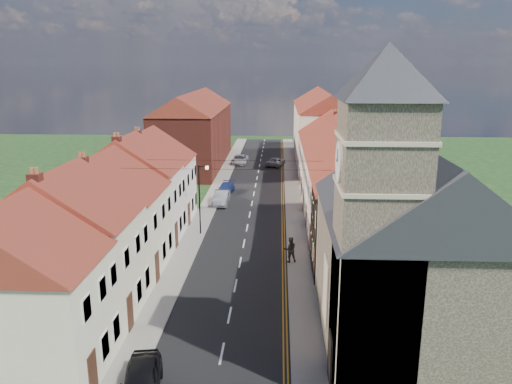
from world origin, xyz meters
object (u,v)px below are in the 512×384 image
Objects in this scene: car_mid at (221,198)px; car_distant at (240,160)px; car_distant_b at (276,162)px; lamppost at (200,195)px; pedestrian_right at (290,249)px; car_near at (141,381)px; car_far at (226,189)px; church at (410,239)px.

car_distant is at bearing 90.06° from car_mid.
lamppost is at bearing 93.03° from car_distant_b.
pedestrian_right is (6.62, -37.02, 0.43)m from car_distant.
lamppost is 10.12m from car_mid.
car_distant is 2.45× the size of pedestrian_right.
pedestrian_right is at bearing 57.23° from car_near.
car_distant_b is at bearing 76.71° from car_far.
pedestrian_right is (6.90, 15.46, 0.36)m from car_near.
pedestrian_right reaches higher than car_distant_b.
lamppost is at bearing -89.11° from car_distant.
car_distant_b is (-1.38, 35.93, -0.47)m from pedestrian_right.
car_mid is at bearing -88.22° from car_distant.
car_distant is 1.07× the size of car_distant_b.
car_distant is at bearing 104.41° from church.
car_near is at bearing -84.24° from car_far.
lamppost is 30.76m from car_distant_b.
car_mid is 21.39m from car_distant.
car_mid is 0.90× the size of car_distant.
lamppost is 1.53× the size of car_far.
car_mid reaches higher than car_far.
church is 49.59m from car_distant.
pedestrian_right is 0.44× the size of car_distant_b.
lamppost reaches higher than car_distant.
church is 3.60× the size of car_mid.
church is 47.50m from car_distant_b.
church is 14.38m from car_near.
lamppost is 1.43× the size of car_near.
car_distant reaches higher than car_far.
pedestrian_right is (6.90, -15.63, 0.38)m from car_mid.
car_far is (0.61, 14.00, -2.97)m from lamppost.
car_near reaches higher than car_distant.
pedestrian_right is at bearing -65.15° from car_far.
car_distant_b is (5.52, 20.30, -0.08)m from car_mid.
car_near reaches higher than car_far.
pedestrian_right is (6.90, -19.93, 0.51)m from car_far.
pedestrian_right is at bearing -65.36° from car_mid.
car_near is 16.93m from pedestrian_right.
car_mid is 21.04m from car_distant_b.
car_near is 1.07× the size of car_far.
lamppost reaches higher than car_mid.
church is at bearing 11.88° from car_near.
lamppost is at bearing 128.30° from church.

